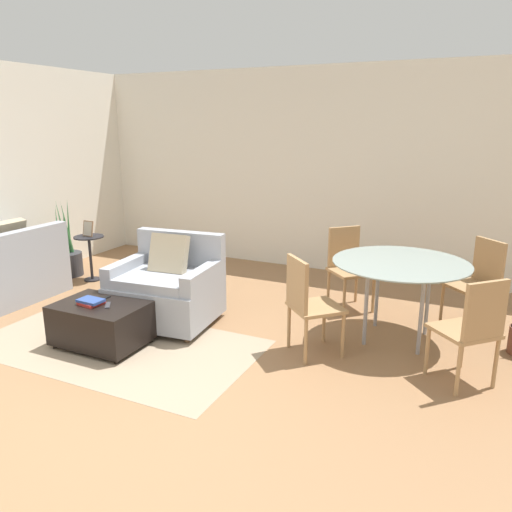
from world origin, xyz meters
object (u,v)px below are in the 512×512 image
(picture_frame, at_px, (88,229))
(dining_chair_near_right, at_px, (473,325))
(book_stack, at_px, (91,302))
(tv_remote_primary, at_px, (108,305))
(dining_chair_near_left, at_px, (307,300))
(dining_chair_far_left, at_px, (348,262))
(ottoman, at_px, (101,323))
(tv_remote_secondary, at_px, (103,299))
(side_table, at_px, (90,250))
(dining_table, at_px, (400,269))
(armchair, at_px, (167,289))
(potted_plant, at_px, (68,259))
(dining_chair_far_right, at_px, (479,278))

(picture_frame, height_order, dining_chair_near_right, dining_chair_near_right)
(picture_frame, bearing_deg, dining_chair_near_right, -10.53)
(book_stack, relative_size, tv_remote_primary, 1.61)
(book_stack, bearing_deg, dining_chair_near_left, 20.12)
(picture_frame, relative_size, dining_chair_far_left, 0.22)
(ottoman, distance_m, tv_remote_secondary, 0.23)
(tv_remote_secondary, height_order, dining_chair_near_right, dining_chair_near_right)
(side_table, relative_size, dining_chair_near_right, 0.66)
(side_table, bearing_deg, dining_chair_near_right, -10.53)
(dining_chair_near_right, bearing_deg, ottoman, -168.57)
(tv_remote_secondary, xyz_separation_m, dining_chair_near_left, (1.84, 0.52, 0.10))
(side_table, relative_size, dining_table, 0.47)
(armchair, distance_m, book_stack, 0.83)
(side_table, height_order, dining_chair_near_right, dining_chair_near_right)
(ottoman, distance_m, dining_chair_near_left, 1.92)
(armchair, relative_size, dining_chair_far_left, 1.18)
(book_stack, bearing_deg, dining_chair_near_right, 11.98)
(potted_plant, relative_size, picture_frame, 5.24)
(ottoman, relative_size, dining_chair_near_right, 0.91)
(dining_chair_near_right, bearing_deg, side_table, 169.47)
(dining_chair_far_right, bearing_deg, side_table, -174.12)
(ottoman, xyz_separation_m, tv_remote_primary, (0.10, -0.01, 0.19))
(armchair, xyz_separation_m, dining_chair_near_right, (2.89, -0.10, 0.15))
(dining_table, distance_m, dining_chair_far_left, 0.97)
(tv_remote_secondary, bearing_deg, dining_chair_far_right, 30.32)
(picture_frame, distance_m, dining_table, 3.97)
(ottoman, distance_m, dining_table, 2.82)
(dining_table, bearing_deg, picture_frame, 177.22)
(armchair, distance_m, dining_chair_far_left, 1.99)
(tv_remote_secondary, height_order, potted_plant, potted_plant)
(armchair, height_order, dining_chair_far_right, armchair)
(potted_plant, height_order, dining_chair_near_right, potted_plant)
(dining_chair_near_right, bearing_deg, armchair, 178.08)
(tv_remote_primary, distance_m, picture_frame, 2.22)
(armchair, xyz_separation_m, tv_remote_secondary, (-0.29, -0.62, 0.05))
(armchair, bearing_deg, potted_plant, 159.91)
(ottoman, relative_size, dining_chair_far_right, 0.91)
(picture_frame, bearing_deg, dining_chair_near_left, -14.65)
(dining_chair_near_right, xyz_separation_m, dining_chair_far_left, (-1.34, 1.34, 0.00))
(tv_remote_primary, bearing_deg, dining_chair_near_right, 11.93)
(dining_chair_far_right, bearing_deg, tv_remote_primary, -146.81)
(potted_plant, xyz_separation_m, dining_table, (4.41, -0.23, 0.47))
(armchair, distance_m, potted_plant, 2.33)
(armchair, xyz_separation_m, ottoman, (-0.23, -0.73, -0.14))
(book_stack, distance_m, side_table, 2.12)
(dining_chair_near_right, relative_size, dining_chair_far_left, 1.00)
(dining_chair_near_left, relative_size, dining_chair_far_right, 1.00)
(side_table, relative_size, picture_frame, 2.96)
(potted_plant, xyz_separation_m, dining_chair_near_right, (5.08, -0.90, 0.29))
(picture_frame, distance_m, dining_chair_near_right, 4.72)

